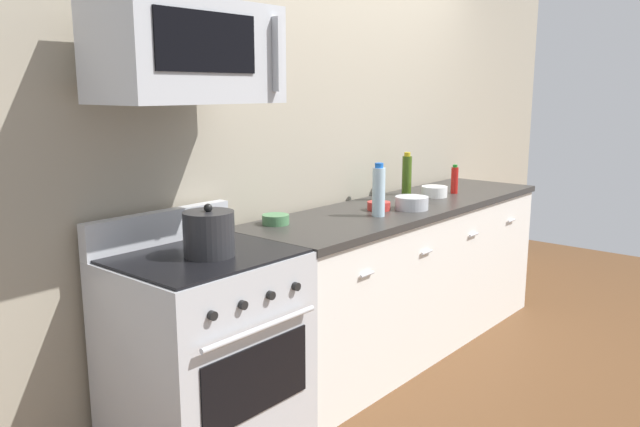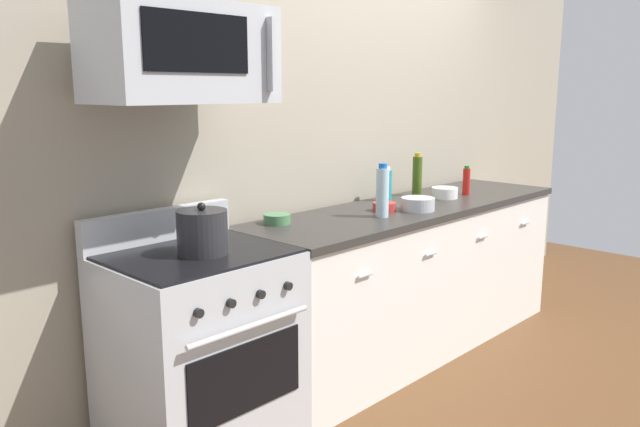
# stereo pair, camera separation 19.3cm
# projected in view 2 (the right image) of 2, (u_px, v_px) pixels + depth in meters

# --- Properties ---
(ground_plane) EXTENTS (6.62, 6.62, 0.00)m
(ground_plane) POSITION_uv_depth(u_px,v_px,m) (409.00, 347.00, 4.00)
(ground_plane) COLOR brown
(back_wall) EXTENTS (5.52, 0.10, 2.70)m
(back_wall) POSITION_uv_depth(u_px,v_px,m) (363.00, 130.00, 4.02)
(back_wall) COLOR #9E937F
(back_wall) RESTS_ON ground_plane
(counter_unit) EXTENTS (2.43, 0.66, 0.92)m
(counter_unit) POSITION_uv_depth(u_px,v_px,m) (412.00, 277.00, 3.91)
(counter_unit) COLOR silver
(counter_unit) RESTS_ON ground_plane
(range_oven) EXTENTS (0.76, 0.69, 1.07)m
(range_oven) POSITION_uv_depth(u_px,v_px,m) (200.00, 351.00, 2.79)
(range_oven) COLOR #B7BABF
(range_oven) RESTS_ON ground_plane
(microwave) EXTENTS (0.74, 0.44, 0.40)m
(microwave) POSITION_uv_depth(u_px,v_px,m) (182.00, 54.00, 2.57)
(microwave) COLOR #B7BABF
(bottle_dish_soap) EXTENTS (0.07, 0.07, 0.21)m
(bottle_dish_soap) POSITION_uv_depth(u_px,v_px,m) (387.00, 185.00, 3.94)
(bottle_dish_soap) COLOR teal
(bottle_dish_soap) RESTS_ON countertop_slab
(bottle_water_clear) EXTENTS (0.07, 0.07, 0.29)m
(bottle_water_clear) POSITION_uv_depth(u_px,v_px,m) (382.00, 192.00, 3.42)
(bottle_water_clear) COLOR silver
(bottle_water_clear) RESTS_ON countertop_slab
(bottle_hot_sauce_red) EXTENTS (0.05, 0.05, 0.19)m
(bottle_hot_sauce_red) POSITION_uv_depth(u_px,v_px,m) (466.00, 181.00, 4.15)
(bottle_hot_sauce_red) COLOR #B21914
(bottle_hot_sauce_red) RESTS_ON countertop_slab
(bottle_olive_oil) EXTENTS (0.06, 0.06, 0.28)m
(bottle_olive_oil) POSITION_uv_depth(u_px,v_px,m) (417.00, 175.00, 4.11)
(bottle_olive_oil) COLOR #385114
(bottle_olive_oil) RESTS_ON countertop_slab
(bowl_steel_prep) EXTENTS (0.19, 0.19, 0.08)m
(bowl_steel_prep) POSITION_uv_depth(u_px,v_px,m) (418.00, 204.00, 3.62)
(bowl_steel_prep) COLOR #B2B5BA
(bowl_steel_prep) RESTS_ON countertop_slab
(bowl_green_glaze) EXTENTS (0.14, 0.14, 0.05)m
(bowl_green_glaze) POSITION_uv_depth(u_px,v_px,m) (277.00, 219.00, 3.27)
(bowl_green_glaze) COLOR #477A4C
(bowl_green_glaze) RESTS_ON countertop_slab
(bowl_white_ceramic) EXTENTS (0.17, 0.17, 0.07)m
(bowl_white_ceramic) POSITION_uv_depth(u_px,v_px,m) (445.00, 192.00, 4.04)
(bowl_white_ceramic) COLOR white
(bowl_white_ceramic) RESTS_ON countertop_slab
(bowl_red_small) EXTENTS (0.13, 0.13, 0.05)m
(bowl_red_small) POSITION_uv_depth(u_px,v_px,m) (384.00, 206.00, 3.61)
(bowl_red_small) COLOR #B72D28
(bowl_red_small) RESTS_ON countertop_slab
(stockpot) EXTENTS (0.21, 0.21, 0.22)m
(stockpot) POSITION_uv_depth(u_px,v_px,m) (202.00, 232.00, 2.65)
(stockpot) COLOR #262628
(stockpot) RESTS_ON range_oven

